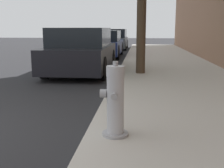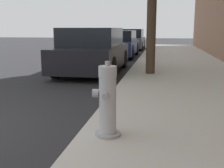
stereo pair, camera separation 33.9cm
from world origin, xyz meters
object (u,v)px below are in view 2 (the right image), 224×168
Objects in this scene: fire_hydrant at (107,102)px; parked_car_near at (93,51)px; parked_car_far at (132,40)px; parked_car_mid at (118,44)px.

parked_car_near is (-1.62, 5.81, 0.13)m from fire_hydrant.
parked_car_far is at bearing 95.13° from fire_hydrant.
parked_car_near is 0.95× the size of parked_car_far.
fire_hydrant is 16.76m from parked_car_far.
parked_car_far is (-1.50, 16.70, 0.09)m from fire_hydrant.
fire_hydrant is at bearing -84.87° from parked_car_far.
fire_hydrant is 0.21× the size of parked_car_far.
fire_hydrant is 0.22× the size of parked_car_near.
parked_car_near reaches higher than parked_car_mid.
fire_hydrant is at bearing -74.45° from parked_car_near.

